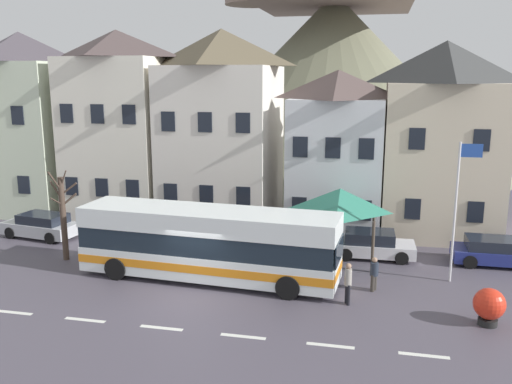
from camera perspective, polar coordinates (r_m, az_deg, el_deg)
name	(u,v)px	position (r m, az deg, el deg)	size (l,w,h in m)	color
ground_plane	(188,298)	(22.64, -7.16, -10.97)	(40.00, 60.00, 0.07)	#4D4854
townhouse_00	(26,123)	(38.66, -23.01, 6.65)	(6.14, 5.78, 11.52)	beige
townhouse_01	(120,125)	(35.13, -14.05, 6.79)	(5.84, 5.60, 11.52)	silver
townhouse_02	(222,127)	(33.41, -3.55, 6.87)	(6.42, 6.90, 11.52)	silver
townhouse_03	(336,151)	(31.47, 8.42, 4.25)	(5.18, 5.16, 9.13)	silver
townhouse_04	(441,138)	(32.41, 18.83, 5.34)	(6.16, 6.99, 10.68)	beige
hilltop_castle	(332,73)	(51.52, 7.95, 12.25)	(32.13, 32.13, 24.45)	#6C6C55
transit_bus	(208,244)	(23.94, -5.03, -5.49)	(11.60, 3.35, 3.14)	white
bus_shelter	(340,200)	(26.46, 8.79, -0.85)	(3.60, 3.60, 3.51)	#473D33
parked_car_00	(372,244)	(27.53, 12.10, -5.40)	(4.03, 2.02, 1.33)	silver
parked_car_01	(42,226)	(32.44, -21.59, -3.30)	(4.38, 2.38, 1.34)	silver
parked_car_02	(497,252)	(28.31, 23.94, -5.75)	(4.15, 1.95, 1.28)	navy
parked_car_03	(147,227)	(30.54, -11.42, -3.58)	(4.02, 2.30, 1.36)	black
pedestrian_00	(374,273)	(23.32, 12.30, -8.28)	(0.35, 0.36, 1.46)	#38332D
pedestrian_01	(348,282)	(21.77, 9.63, -9.25)	(0.28, 0.30, 1.69)	black
public_bench	(302,237)	(28.87, 4.81, -4.70)	(1.66, 0.48, 0.87)	#473828
flagpole	(458,201)	(24.54, 20.45, -0.92)	(0.95, 0.10, 6.12)	silver
harbour_buoy	(489,305)	(21.55, 23.28, -10.85)	(1.13, 1.13, 1.38)	black
bare_tree_01	(63,216)	(27.72, -19.58, -2.35)	(1.49, 0.94, 4.49)	#47382D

